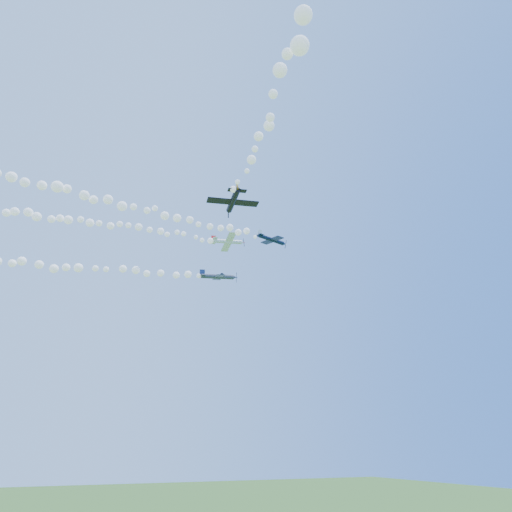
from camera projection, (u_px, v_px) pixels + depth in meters
name	position (u px, v px, depth m)	size (l,w,h in m)	color
plane_white	(228.00, 242.00, 96.69)	(7.90, 8.22, 2.19)	silver
smoke_trail_white	(39.00, 215.00, 85.24)	(73.21, 9.20, 3.25)	white
plane_navy	(272.00, 240.00, 88.30)	(7.10, 7.36, 2.72)	black
smoke_trail_navy	(96.00, 197.00, 73.10)	(65.38, 7.78, 2.80)	white
plane_grey	(218.00, 277.00, 77.22)	(6.99, 7.23, 2.14)	#383D51
plane_black	(233.00, 201.00, 52.29)	(6.45, 6.09, 1.70)	black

